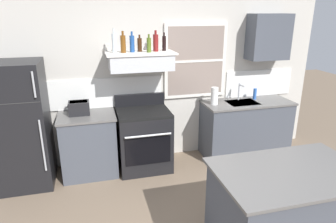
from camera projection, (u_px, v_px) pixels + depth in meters
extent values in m
cube|color=beige|center=(154.00, 75.00, 4.63)|extent=(5.40, 0.06, 2.70)
cube|color=white|center=(78.00, 95.00, 4.39)|extent=(2.50, 0.02, 0.44)
cube|color=white|center=(259.00, 83.00, 5.10)|extent=(1.20, 0.02, 0.44)
cube|color=white|center=(195.00, 61.00, 4.68)|extent=(1.00, 0.04, 1.15)
cube|color=gray|center=(196.00, 61.00, 4.67)|extent=(0.90, 0.01, 1.05)
cube|color=white|center=(196.00, 61.00, 4.66)|extent=(0.90, 0.02, 0.04)
cube|color=black|center=(20.00, 126.00, 3.98)|extent=(0.70, 0.68, 1.70)
cube|color=#333333|center=(9.00, 104.00, 3.53)|extent=(0.69, 0.00, 0.01)
cylinder|color=#A5A8AD|center=(43.00, 146.00, 3.76)|extent=(0.02, 0.02, 0.69)
cylinder|color=#A5A8AD|center=(34.00, 85.00, 3.51)|extent=(0.02, 0.02, 0.31)
cube|color=#474C56|center=(89.00, 145.00, 4.37)|extent=(0.76, 0.60, 0.88)
cube|color=#605E5B|center=(86.00, 116.00, 4.22)|extent=(0.79, 0.63, 0.03)
cube|color=black|center=(79.00, 108.00, 4.20)|extent=(0.28, 0.20, 0.19)
cube|color=black|center=(79.00, 102.00, 4.17)|extent=(0.24, 0.16, 0.01)
cube|color=black|center=(68.00, 106.00, 4.15)|extent=(0.02, 0.03, 0.02)
cube|color=black|center=(144.00, 141.00, 4.53)|extent=(0.76, 0.64, 0.87)
cube|color=black|center=(143.00, 112.00, 4.38)|extent=(0.76, 0.64, 0.04)
cube|color=black|center=(140.00, 100.00, 4.61)|extent=(0.76, 0.06, 0.18)
cube|color=black|center=(148.00, 151.00, 4.23)|extent=(0.65, 0.01, 0.40)
cylinder|color=silver|center=(148.00, 136.00, 4.12)|extent=(0.65, 0.03, 0.03)
cube|color=silver|center=(141.00, 62.00, 4.24)|extent=(0.88, 0.48, 0.22)
cube|color=#262628|center=(144.00, 70.00, 4.06)|extent=(0.75, 0.02, 0.04)
cube|color=white|center=(140.00, 53.00, 4.20)|extent=(0.96, 0.52, 0.02)
cylinder|color=silver|center=(114.00, 43.00, 4.06)|extent=(0.06, 0.06, 0.26)
cylinder|color=silver|center=(114.00, 31.00, 4.01)|extent=(0.03, 0.03, 0.06)
cylinder|color=brown|center=(123.00, 44.00, 4.10)|extent=(0.07, 0.07, 0.23)
cylinder|color=brown|center=(123.00, 33.00, 4.05)|extent=(0.03, 0.03, 0.06)
cylinder|color=#1E478C|center=(132.00, 44.00, 4.16)|extent=(0.07, 0.07, 0.22)
cylinder|color=#1E478C|center=(132.00, 33.00, 4.11)|extent=(0.03, 0.03, 0.06)
cylinder|color=#381E0F|center=(140.00, 45.00, 4.21)|extent=(0.06, 0.06, 0.19)
cylinder|color=#381E0F|center=(139.00, 36.00, 4.18)|extent=(0.03, 0.03, 0.05)
cylinder|color=#4C601E|center=(149.00, 45.00, 4.14)|extent=(0.06, 0.06, 0.20)
cylinder|color=#4C601E|center=(149.00, 36.00, 4.10)|extent=(0.03, 0.03, 0.05)
cylinder|color=maroon|center=(156.00, 43.00, 4.24)|extent=(0.07, 0.07, 0.23)
cylinder|color=maroon|center=(156.00, 32.00, 4.19)|extent=(0.03, 0.03, 0.06)
cylinder|color=black|center=(164.00, 43.00, 4.30)|extent=(0.06, 0.06, 0.20)
cylinder|color=black|center=(164.00, 34.00, 4.26)|extent=(0.02, 0.02, 0.05)
cube|color=#474C56|center=(245.00, 129.00, 4.97)|extent=(1.40, 0.60, 0.88)
cube|color=#605E5B|center=(247.00, 102.00, 4.83)|extent=(1.43, 0.63, 0.03)
cube|color=#B7BABC|center=(242.00, 103.00, 4.78)|extent=(0.48, 0.36, 0.01)
cylinder|color=silver|center=(239.00, 92.00, 4.86)|extent=(0.03, 0.03, 0.28)
cylinder|color=silver|center=(242.00, 86.00, 4.75)|extent=(0.02, 0.16, 0.02)
cylinder|color=white|center=(214.00, 96.00, 4.64)|extent=(0.11, 0.11, 0.27)
cylinder|color=blue|center=(255.00, 94.00, 4.93)|extent=(0.06, 0.06, 0.18)
cube|color=#474C56|center=(285.00, 214.00, 2.90)|extent=(1.32, 0.82, 0.88)
cube|color=#605E5B|center=(292.00, 172.00, 2.76)|extent=(1.40, 0.90, 0.03)
cube|color=#474C56|center=(268.00, 37.00, 4.72)|extent=(0.64, 0.32, 0.70)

